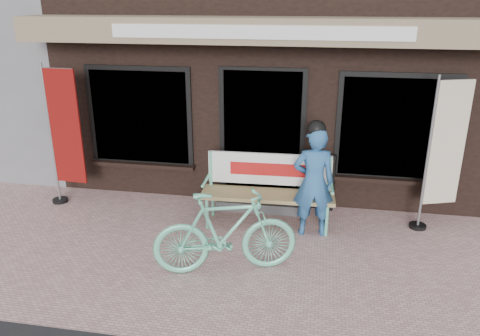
% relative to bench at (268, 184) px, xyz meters
% --- Properties ---
extents(ground, '(70.00, 70.00, 0.00)m').
position_rel_bench_xyz_m(ground, '(-0.20, -1.27, -0.61)').
color(ground, '#C99D99').
rests_on(ground, ground).
extents(storefront, '(7.00, 6.77, 6.00)m').
position_rel_bench_xyz_m(storefront, '(-0.20, 3.69, 2.38)').
color(storefront, black).
rests_on(storefront, ground).
extents(bench, '(1.94, 0.56, 1.04)m').
position_rel_bench_xyz_m(bench, '(0.00, 0.00, 0.00)').
color(bench, '#6DD5AF').
rests_on(bench, ground).
extents(person, '(0.62, 0.46, 1.67)m').
position_rel_bench_xyz_m(person, '(0.65, -0.25, 0.21)').
color(person, '#2B5D94').
rests_on(person, ground).
extents(bicycle, '(1.82, 1.00, 1.05)m').
position_rel_bench_xyz_m(bicycle, '(-0.35, -1.41, -0.09)').
color(bicycle, '#6DD5AF').
rests_on(bicycle, ground).
extents(nobori_red, '(0.67, 0.26, 2.27)m').
position_rel_bench_xyz_m(nobori_red, '(-3.23, 0.12, 0.56)').
color(nobori_red, gray).
rests_on(nobori_red, ground).
extents(nobori_cream, '(0.66, 0.34, 2.23)m').
position_rel_bench_xyz_m(nobori_cream, '(2.40, 0.28, 0.54)').
color(nobori_cream, gray).
rests_on(nobori_cream, ground).
extents(menu_stand, '(0.47, 0.19, 0.92)m').
position_rel_bench_xyz_m(menu_stand, '(0.74, 0.63, -0.14)').
color(menu_stand, black).
rests_on(menu_stand, ground).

